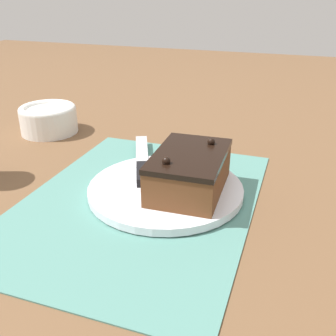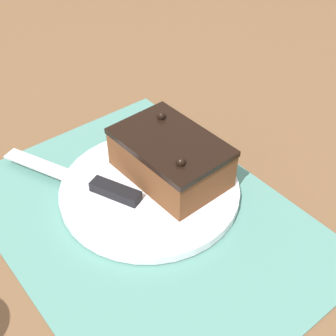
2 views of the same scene
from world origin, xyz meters
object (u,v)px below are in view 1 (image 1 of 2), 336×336
at_px(chocolate_cake, 189,171).
at_px(small_bowl, 48,118).
at_px(serving_knife, 142,165).
at_px(cake_plate, 166,189).

height_order(chocolate_cake, small_bowl, chocolate_cake).
bearing_deg(serving_knife, cake_plate, -62.67).
bearing_deg(chocolate_cake, cake_plate, 93.44).
xyz_separation_m(chocolate_cake, serving_knife, (0.05, 0.10, -0.03)).
height_order(chocolate_cake, serving_knife, chocolate_cake).
bearing_deg(serving_knife, small_bowl, 130.36).
relative_size(cake_plate, chocolate_cake, 1.54).
relative_size(cake_plate, small_bowl, 1.96).
distance_m(serving_knife, small_bowl, 0.31).
distance_m(cake_plate, chocolate_cake, 0.05).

